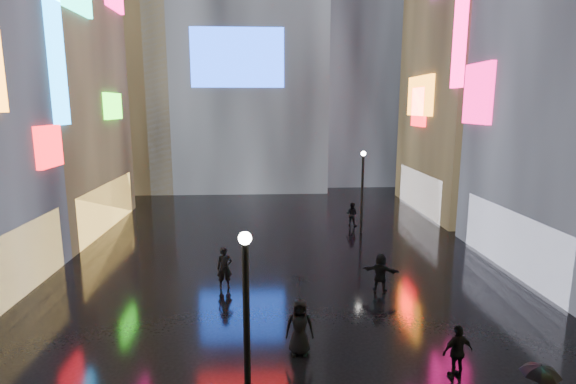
{
  "coord_description": "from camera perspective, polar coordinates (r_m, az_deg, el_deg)",
  "views": [
    {
      "loc": [
        -0.83,
        -3.22,
        7.93
      ],
      "look_at": [
        0.0,
        12.0,
        5.0
      ],
      "focal_mm": 28.0,
      "sensor_mm": 36.0,
      "label": 1
    }
  ],
  "objects": [
    {
      "name": "umbrella_2",
      "position": [
        14.52,
        1.51,
        -12.06
      ],
      "size": [
        1.24,
        1.24,
        0.8
      ],
      "primitive_type": "imported",
      "rotation": [
        0.0,
        0.0,
        2.31
      ],
      "color": "black",
      "rests_on": "pedestrian_4"
    },
    {
      "name": "building_right_far",
      "position": [
        37.71,
        24.86,
        19.15
      ],
      "size": [
        10.28,
        12.0,
        28.0
      ],
      "color": "black",
      "rests_on": "ground"
    },
    {
      "name": "tower_flank_right",
      "position": [
        51.0,
        8.63,
        21.01
      ],
      "size": [
        12.0,
        12.0,
        34.0
      ],
      "primitive_type": "cube",
      "color": "black",
      "rests_on": "ground"
    },
    {
      "name": "tower_flank_left",
      "position": [
        47.37,
        -20.08,
        16.39
      ],
      "size": [
        10.0,
        10.0,
        26.0
      ],
      "primitive_type": "cube",
      "color": "black",
      "rests_on": "ground"
    },
    {
      "name": "pedestrian_4",
      "position": [
        15.09,
        1.48,
        -16.73
      ],
      "size": [
        0.95,
        0.65,
        1.87
      ],
      "primitive_type": "imported",
      "rotation": [
        0.0,
        0.0,
        -0.06
      ],
      "color": "black",
      "rests_on": "ground"
    },
    {
      "name": "building_left_far",
      "position": [
        33.05,
        -31.51,
        14.63
      ],
      "size": [
        10.28,
        12.0,
        22.0
      ],
      "color": "black",
      "rests_on": "ground"
    },
    {
      "name": "umbrella_1",
      "position": [
        12.15,
        29.33,
        -20.0
      ],
      "size": [
        1.14,
        1.14,
        0.71
      ],
      "primitive_type": "imported",
      "rotation": [
        0.0,
        0.0,
        5.36
      ],
      "color": "black",
      "rests_on": "pedestrian_2"
    },
    {
      "name": "pedestrian_6",
      "position": [
        20.19,
        -8.07,
        -9.53
      ],
      "size": [
        0.74,
        0.56,
        1.85
      ],
      "primitive_type": "imported",
      "rotation": [
        0.0,
        0.0,
        0.18
      ],
      "color": "black",
      "rests_on": "ground"
    },
    {
      "name": "pedestrian_5",
      "position": [
        20.1,
        11.66,
        -10.0
      ],
      "size": [
        1.63,
        1.03,
        1.68
      ],
      "primitive_type": "imported",
      "rotation": [
        0.0,
        0.0,
        2.77
      ],
      "color": "black",
      "rests_on": "ground"
    },
    {
      "name": "pedestrian_3",
      "position": [
        14.88,
        20.74,
        -18.42
      ],
      "size": [
        1.02,
        0.57,
        1.64
      ],
      "primitive_type": "imported",
      "rotation": [
        0.0,
        0.0,
        3.33
      ],
      "color": "black",
      "rests_on": "ground"
    },
    {
      "name": "lamp_near",
      "position": [
        10.82,
        -5.28,
        -16.61
      ],
      "size": [
        0.3,
        0.3,
        5.2
      ],
      "color": "black",
      "rests_on": "ground"
    },
    {
      "name": "pedestrian_7",
      "position": [
        30.43,
        8.11,
        -2.8
      ],
      "size": [
        0.97,
        0.91,
        1.58
      ],
      "primitive_type": "imported",
      "rotation": [
        0.0,
        0.0,
        2.6
      ],
      "color": "black",
      "rests_on": "ground"
    },
    {
      "name": "lamp_far",
      "position": [
        28.3,
        9.42,
        0.59
      ],
      "size": [
        0.3,
        0.3,
        5.2
      ],
      "color": "black",
      "rests_on": "ground"
    },
    {
      "name": "ground",
      "position": [
        24.55,
        -1.02,
        -7.96
      ],
      "size": [
        140.0,
        140.0,
        0.0
      ],
      "primitive_type": "plane",
      "color": "black",
      "rests_on": "ground"
    }
  ]
}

